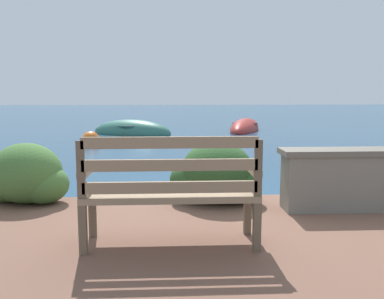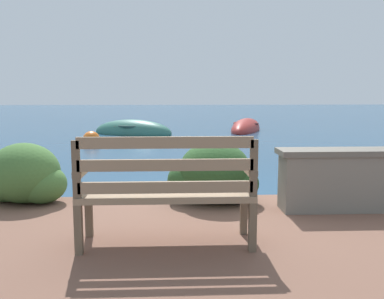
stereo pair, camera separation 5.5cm
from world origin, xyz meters
TOP-DOWN VIEW (x-y plane):
  - ground_plane at (0.00, 0.00)m, footprint 80.00×80.00m
  - park_bench at (-0.64, -1.69)m, footprint 1.44×0.48m
  - stone_wall at (1.44, -0.69)m, footprint 1.81×0.39m
  - hedge_clump_far_left at (-2.29, -0.22)m, footprint 1.01×0.73m
  - hedge_clump_left at (-0.12, -0.33)m, footprint 1.04×0.75m
  - rowboat_nearest at (-1.93, 9.53)m, footprint 3.04×2.08m
  - rowboat_mid at (2.18, 10.77)m, footprint 1.97×3.47m
  - mooring_buoy at (-2.90, 7.18)m, footprint 0.56×0.56m

SIDE VIEW (x-z plane):
  - ground_plane at x=0.00m, z-range 0.00..0.00m
  - rowboat_mid at x=2.18m, z-range -0.33..0.46m
  - rowboat_nearest at x=-1.93m, z-range -0.37..0.52m
  - mooring_buoy at x=-2.90m, z-range -0.16..0.34m
  - hedge_clump_far_left at x=-2.29m, z-range 0.17..0.86m
  - hedge_clump_left at x=-0.12m, z-range 0.17..0.88m
  - stone_wall at x=1.44m, z-range 0.22..0.88m
  - park_bench at x=-0.64m, z-range 0.24..1.17m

